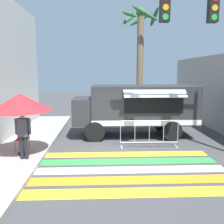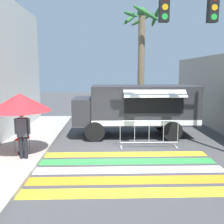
% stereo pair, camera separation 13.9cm
% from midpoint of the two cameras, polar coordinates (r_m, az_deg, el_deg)
% --- Properties ---
extents(ground_plane, '(60.00, 60.00, 0.00)m').
position_cam_midpoint_polar(ground_plane, '(9.21, 2.01, -10.41)').
color(ground_plane, '#424244').
extents(crosswalk_painted, '(6.40, 3.60, 0.01)m').
position_cam_midpoint_polar(crosswalk_painted, '(8.14, 2.64, -13.07)').
color(crosswalk_painted, yellow).
rests_on(crosswalk_painted, ground_plane).
extents(food_truck, '(5.80, 2.57, 2.44)m').
position_cam_midpoint_polar(food_truck, '(12.02, 4.72, 1.40)').
color(food_truck, '#2D2D33').
rests_on(food_truck, ground_plane).
extents(traffic_signal_pole, '(3.85, 0.29, 6.24)m').
position_cam_midpoint_polar(traffic_signal_pole, '(9.63, 21.83, 16.30)').
color(traffic_signal_pole, '#515456').
rests_on(traffic_signal_pole, ground_plane).
extents(patio_umbrella, '(2.17, 2.17, 2.20)m').
position_cam_midpoint_polar(patio_umbrella, '(9.37, -20.63, 2.08)').
color(patio_umbrella, black).
rests_on(patio_umbrella, sidewalk_left).
extents(folding_chair, '(0.43, 0.43, 0.87)m').
position_cam_midpoint_polar(folding_chair, '(10.07, -20.10, -5.31)').
color(folding_chair, '#4C4C51').
rests_on(folding_chair, sidewalk_left).
extents(vendor_person, '(0.53, 0.22, 1.66)m').
position_cam_midpoint_polar(vendor_person, '(8.97, -20.06, -4.29)').
color(vendor_person, black).
rests_on(vendor_person, sidewalk_left).
extents(barricade_front, '(2.40, 0.44, 1.14)m').
position_cam_midpoint_polar(barricade_front, '(10.38, 8.13, -4.93)').
color(barricade_front, '#B7BABF').
rests_on(barricade_front, ground_plane).
extents(palm_tree, '(2.34, 2.43, 7.05)m').
position_cam_midpoint_polar(palm_tree, '(16.46, 6.16, 14.05)').
color(palm_tree, '#7A664C').
rests_on(palm_tree, ground_plane).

